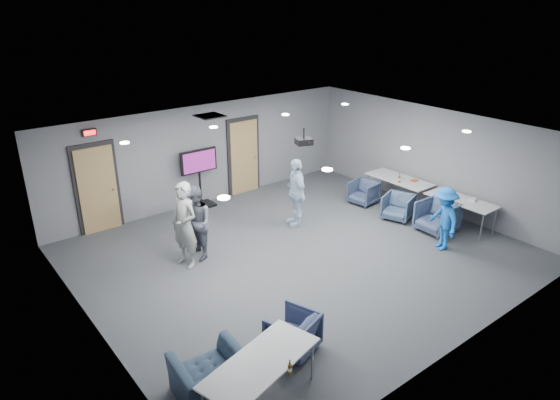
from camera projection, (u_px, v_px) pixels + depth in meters
floor at (300, 254)px, 11.09m from camera, size 9.00×9.00×0.00m
ceiling at (302, 136)px, 10.06m from camera, size 9.00×9.00×0.00m
wall_back at (206, 154)px, 13.49m from camera, size 9.00×0.02×2.70m
wall_front at (470, 275)px, 7.67m from camera, size 9.00×0.02×2.70m
wall_left at (88, 263)px, 8.01m from camera, size 0.02×8.00×2.70m
wall_right at (431, 158)px, 13.14m from camera, size 0.02×8.00×2.70m
door_left at (98, 189)px, 11.85m from camera, size 1.06×0.17×2.24m
door_right at (244, 156)px, 14.25m from camera, size 1.06×0.17×2.24m
exit_sign at (89, 133)px, 11.31m from camera, size 0.32×0.08×0.16m
hvac_diffuser at (210, 116)px, 11.82m from camera, size 0.60×0.60×0.03m
downlights at (302, 137)px, 10.07m from camera, size 6.18×3.78×0.02m
person_a at (185, 225)px, 10.33m from camera, size 0.58×0.76×1.86m
person_b at (196, 223)px, 10.64m from camera, size 0.70×0.86×1.65m
person_c at (296, 192)px, 12.24m from camera, size 0.72×1.09×1.71m
person_d at (444, 219)px, 11.09m from camera, size 0.90×1.09×1.47m
chair_right_a at (363, 192)px, 13.69m from camera, size 0.79×0.77×0.64m
chair_right_b at (398, 207)px, 12.74m from camera, size 0.91×0.90×0.65m
chair_right_c at (437, 217)px, 12.03m from camera, size 0.86×0.84×0.76m
chair_front_a at (293, 332)px, 7.98m from camera, size 0.91×0.93×0.67m
chair_front_b at (210, 375)px, 7.10m from camera, size 1.07×0.95×0.65m
table_right_a at (399, 180)px, 13.53m from camera, size 0.76×1.83×0.73m
table_right_b at (461, 201)px, 12.15m from camera, size 0.71×1.71×0.73m
table_front_left at (261, 364)px, 6.79m from camera, size 1.95×1.19×0.73m
bottle_front at (290, 369)px, 6.52m from camera, size 0.06×0.06×0.23m
bottle_right at (399, 179)px, 13.21m from camera, size 0.07×0.07×0.25m
snack_box at (414, 180)px, 13.33m from camera, size 0.22×0.17×0.04m
wrapper at (473, 199)px, 12.07m from camera, size 0.26×0.21×0.05m
tv_stand at (200, 175)px, 13.27m from camera, size 1.05×0.50×1.60m
projector at (304, 141)px, 10.81m from camera, size 0.42×0.39×0.36m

